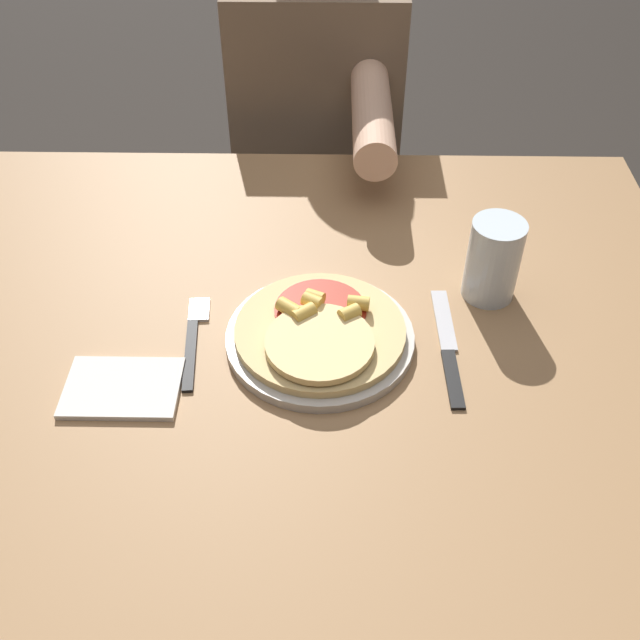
{
  "coord_description": "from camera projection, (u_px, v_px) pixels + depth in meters",
  "views": [
    {
      "loc": [
        0.04,
        -0.7,
        1.48
      ],
      "look_at": [
        0.03,
        0.01,
        0.81
      ],
      "focal_mm": 42.0,
      "sensor_mm": 36.0,
      "label": 1
    }
  ],
  "objects": [
    {
      "name": "pizza",
      "position": [
        320.0,
        331.0,
        0.98
      ],
      "size": [
        0.23,
        0.23,
        0.04
      ],
      "color": "#DBBC7A",
      "rests_on": "plate"
    },
    {
      "name": "plate",
      "position": [
        320.0,
        338.0,
        1.0
      ],
      "size": [
        0.25,
        0.25,
        0.01
      ],
      "color": "beige",
      "rests_on": "dining_table"
    },
    {
      "name": "person_diner",
      "position": [
        318.0,
        138.0,
        1.59
      ],
      "size": [
        0.34,
        0.52,
        1.16
      ],
      "color": "#2D2D38",
      "rests_on": "ground_plane"
    },
    {
      "name": "fork",
      "position": [
        194.0,
        336.0,
        1.01
      ],
      "size": [
        0.03,
        0.18,
        0.0
      ],
      "color": "black",
      "rests_on": "dining_table"
    },
    {
      "name": "ground_plane",
      "position": [
        306.0,
        613.0,
        1.52
      ],
      "size": [
        8.0,
        8.0,
        0.0
      ],
      "primitive_type": "plane",
      "color": "#2D2823"
    },
    {
      "name": "dining_table",
      "position": [
        300.0,
        399.0,
        1.07
      ],
      "size": [
        1.14,
        0.98,
        0.77
      ],
      "color": "#9E754C",
      "rests_on": "ground_plane"
    },
    {
      "name": "knife",
      "position": [
        448.0,
        348.0,
        0.99
      ],
      "size": [
        0.03,
        0.22,
        0.0
      ],
      "color": "black",
      "rests_on": "dining_table"
    },
    {
      "name": "drinking_glass",
      "position": [
        493.0,
        260.0,
        1.04
      ],
      "size": [
        0.07,
        0.07,
        0.12
      ],
      "color": "silver",
      "rests_on": "dining_table"
    },
    {
      "name": "napkin",
      "position": [
        123.0,
        388.0,
        0.94
      ],
      "size": [
        0.14,
        0.1,
        0.01
      ],
      "color": "silver",
      "rests_on": "dining_table"
    }
  ]
}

